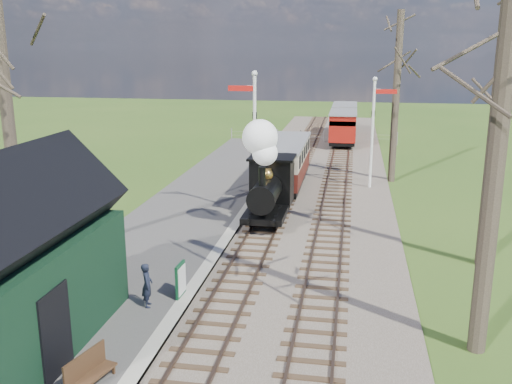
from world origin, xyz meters
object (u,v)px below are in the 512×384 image
Objects in this scene: bench at (88,370)px; locomotive at (268,177)px; semaphore_far at (374,125)px; red_carriage_a at (343,127)px; red_carriage_b at (344,118)px; sign_board at (181,280)px; station_shed at (13,265)px; coach at (285,161)px; person at (147,285)px; semaphore_near at (253,134)px.

locomotive is at bearing 80.93° from bench.
red_carriage_a is (-1.77, 12.88, -1.92)m from semaphore_far.
bench is at bearing -96.94° from red_carriage_b.
sign_board is at bearing -111.35° from semaphore_far.
bench is (-6.36, -19.24, -2.81)m from semaphore_far.
station_shed is 31.66m from red_carriage_a.
semaphore_far is 15.95m from sign_board.
sign_board is (-3.95, -27.53, -0.73)m from red_carriage_a.
coach is 1.43× the size of red_carriage_a.
station_shed is 5.05× the size of person.
semaphore_near reaches higher than person.
station_shed is at bearing -102.59° from red_carriage_a.
semaphore_far is (5.14, 6.00, -0.27)m from semaphore_near.
semaphore_far is at bearing 71.72° from bench.
person reaches higher than sign_board.
sign_board is (-1.34, -7.75, -1.31)m from locomotive.
semaphore_near is 4.99× the size of person.
locomotive is at bearing -90.11° from coach.
semaphore_near is 9.92m from person.
station_shed is 3.14m from bench.
locomotive is at bearing -95.90° from red_carriage_b.
red_carriage_b is at bearing 79.27° from station_shed.
coach is at bearing 83.85° from bench.
red_carriage_a reaches higher than sign_board.
locomotive is 0.62× the size of coach.
person is at bearing -98.04° from coach.
locomotive is 12.59m from bench.
red_carriage_b is at bearing 90.00° from red_carriage_a.
red_carriage_b is 34.14m from person.
locomotive reaches higher than red_carriage_b.
red_carriage_a is (2.60, 13.71, -0.04)m from coach.
coach is at bearing 84.42° from sign_board.
semaphore_far reaches higher than red_carriage_b.
station_shed is 1.01× the size of semaphore_near.
bench is at bearing -96.15° from coach.
red_carriage_b is (3.37, 24.38, -2.19)m from semaphore_near.
semaphore_far reaches higher than station_shed.
station_shed is 4.74m from sign_board.
locomotive is 4.35× the size of sign_board.
semaphore_far is 4.33× the size of bench.
semaphore_far is 4.83m from coach.
coach is at bearing 89.89° from locomotive.
sign_board is (-0.58, -8.64, -2.92)m from semaphore_near.
person is at bearing -99.35° from red_carriage_a.
coach is at bearing 75.95° from station_shed.
semaphore_near is 1.09× the size of semaphore_far.
station_shed is 3.70m from person.
red_carriage_a reaches higher than bench.
station_shed reaches higher than sign_board.
semaphore_near reaches higher than sign_board.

